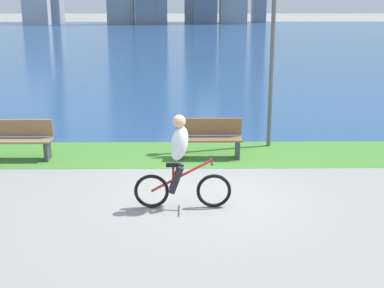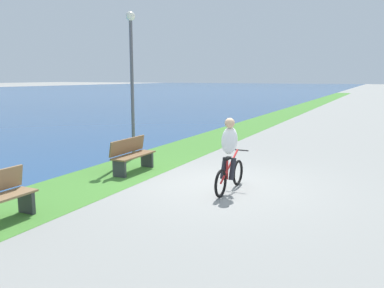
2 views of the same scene
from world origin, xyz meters
name	(u,v)px [view 1 (image 1 of 2)]	position (x,y,z in m)	size (l,w,h in m)	color
ground_plane	(201,198)	(0.00, 0.00, 0.00)	(300.00, 300.00, 0.00)	gray
grass_strip_bayside	(198,154)	(0.00, 2.85, 0.00)	(120.00, 2.21, 0.01)	#478433
bay_water_surface	(188,37)	(0.00, 45.17, 0.00)	(300.00, 82.44, 0.00)	navy
cyclist_lead	(180,162)	(-0.38, -0.43, 0.83)	(1.68, 0.52, 1.64)	black
bench_near_path	(18,140)	(-4.04, 2.50, 0.45)	(1.50, 0.47, 0.90)	olive
bench_far_along_path	(209,138)	(0.24, 2.58, 0.45)	(1.50, 0.47, 0.90)	brown
lamppost_tall	(273,28)	(1.77, 3.56, 2.85)	(0.28, 0.28, 4.43)	#595960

